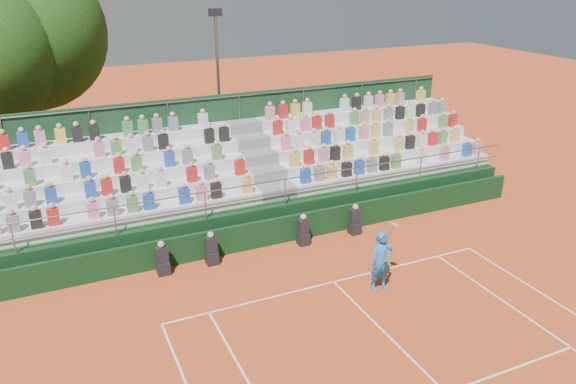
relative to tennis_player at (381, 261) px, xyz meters
name	(u,v)px	position (x,y,z in m)	size (l,w,h in m)	color
ground	(334,282)	(-1.10, 0.95, -0.99)	(90.00, 90.00, 0.00)	#C24A20
courtside_wall	(291,228)	(-1.10, 4.15, -0.49)	(20.00, 0.15, 1.00)	black
line_officials	(262,241)	(-2.43, 3.70, -0.51)	(7.59, 0.40, 1.19)	black
grandstand	(258,183)	(-1.10, 7.39, 0.11)	(20.00, 5.20, 4.40)	black
tennis_player	(381,261)	(0.00, 0.00, 0.00)	(0.90, 0.51, 2.22)	blue
tree_east	(28,34)	(-8.68, 15.66, 5.54)	(6.85, 6.85, 9.97)	#351F13
floodlight_mast	(218,75)	(-0.54, 13.91, 3.41)	(0.60, 0.25, 7.47)	gray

